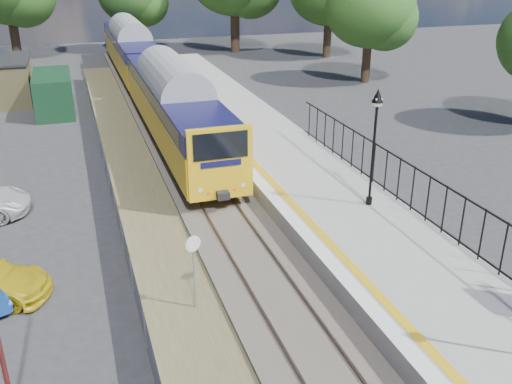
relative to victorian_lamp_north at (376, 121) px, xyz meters
name	(u,v)px	position (x,y,z in m)	size (l,w,h in m)	color
ground	(301,340)	(-5.30, -6.00, -4.30)	(120.00, 120.00, 0.00)	#2D2D30
track_bed	(205,205)	(-5.77, 3.67, -4.21)	(5.90, 80.00, 0.29)	#473F38
platform	(322,199)	(-1.10, 2.00, -3.85)	(5.00, 70.00, 0.90)	gray
platform_edge	(276,195)	(-3.16, 2.00, -3.39)	(0.90, 70.00, 0.01)	silver
victorian_lamp_north	(376,121)	(0.00, 0.00, 0.00)	(0.44, 0.44, 4.60)	black
palisade_fence	(458,218)	(1.25, -3.76, -2.46)	(0.12, 26.00, 2.00)	black
wire_fence	(110,185)	(-9.50, 6.00, -3.70)	(0.06, 52.00, 1.20)	#999EA3
train	(147,69)	(-5.30, 23.13, -1.96)	(2.82, 40.83, 3.51)	gold
speed_sign	(194,261)	(-7.80, -3.59, -2.61)	(0.49, 0.19, 2.53)	#999EA3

